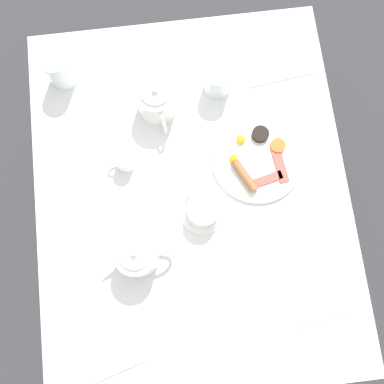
{
  "coord_description": "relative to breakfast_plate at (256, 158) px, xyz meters",
  "views": [
    {
      "loc": [
        0.03,
        0.27,
        2.01
      ],
      "look_at": [
        0.0,
        0.0,
        0.76
      ],
      "focal_mm": 42.0,
      "sensor_mm": 36.0,
      "label": 1
    }
  ],
  "objects": [
    {
      "name": "creamer_jug",
      "position": [
        0.38,
        -0.03,
        0.02
      ],
      "size": [
        0.08,
        0.05,
        0.06
      ],
      "color": "white",
      "rests_on": "table"
    },
    {
      "name": "teacup_with_saucer_left",
      "position": [
        0.18,
        0.14,
        0.02
      ],
      "size": [
        0.13,
        0.13,
        0.07
      ],
      "color": "white",
      "rests_on": "table"
    },
    {
      "name": "napkin_folded",
      "position": [
        0.48,
        0.49,
        -0.0
      ],
      "size": [
        0.2,
        0.16,
        0.01
      ],
      "rotation": [
        0.0,
        0.0,
        3.43
      ],
      "color": "white",
      "rests_on": "table"
    },
    {
      "name": "water_glass_short",
      "position": [
        0.31,
        0.57,
        0.04
      ],
      "size": [
        0.08,
        0.08,
        0.09
      ],
      "color": "white",
      "rests_on": "table"
    },
    {
      "name": "wine_glass_spare",
      "position": [
        0.08,
        -0.24,
        0.04
      ],
      "size": [
        0.08,
        0.08,
        0.1
      ],
      "color": "white",
      "rests_on": "table"
    },
    {
      "name": "table",
      "position": [
        0.2,
        0.08,
        -0.08
      ],
      "size": [
        0.91,
        1.12,
        0.74
      ],
      "color": "silver",
      "rests_on": "ground_plane"
    },
    {
      "name": "spoon_for_tea",
      "position": [
        0.24,
        0.43,
        -0.01
      ],
      "size": [
        0.07,
        0.14,
        0.0
      ],
      "rotation": [
        0.0,
        0.0,
        3.5
      ],
      "color": "silver",
      "rests_on": "table"
    },
    {
      "name": "fork_by_plate",
      "position": [
        -0.12,
        0.47,
        -0.01
      ],
      "size": [
        0.17,
        0.04,
        0.0
      ],
      "rotation": [
        0.0,
        0.0,
        1.71
      ],
      "color": "silver",
      "rests_on": "table"
    },
    {
      "name": "teapot_far",
      "position": [
        0.37,
        0.24,
        0.05
      ],
      "size": [
        0.21,
        0.12,
        0.13
      ],
      "rotation": [
        0.0,
        0.0,
        0.03
      ],
      "color": "white",
      "rests_on": "table"
    },
    {
      "name": "breakfast_plate",
      "position": [
        0.0,
        0.0,
        0.0
      ],
      "size": [
        0.27,
        0.27,
        0.04
      ],
      "color": "white",
      "rests_on": "table"
    },
    {
      "name": "water_glass_tall",
      "position": [
        0.54,
        -0.32,
        0.05
      ],
      "size": [
        0.08,
        0.08,
        0.12
      ],
      "color": "white",
      "rests_on": "table"
    },
    {
      "name": "teapot_near",
      "position": [
        0.27,
        -0.19,
        0.05
      ],
      "size": [
        0.12,
        0.21,
        0.13
      ],
      "rotation": [
        0.0,
        0.0,
        4.88
      ],
      "color": "white",
      "rests_on": "table"
    },
    {
      "name": "knife_by_plate",
      "position": [
        -0.11,
        -0.24,
        -0.01
      ],
      "size": [
        0.21,
        0.04,
        0.0
      ],
      "rotation": [
        0.0,
        0.0,
        1.7
      ],
      "color": "silver",
      "rests_on": "table"
    },
    {
      "name": "ground_plane",
      "position": [
        0.2,
        0.08,
        -0.75
      ],
      "size": [
        8.0,
        8.0,
        0.0
      ],
      "primitive_type": "plane",
      "color": "#333338"
    }
  ]
}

